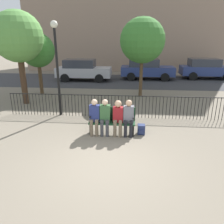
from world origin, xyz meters
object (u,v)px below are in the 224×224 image
at_px(backpack, 141,129).
at_px(tree_1, 18,37).
at_px(parked_car_1, 83,70).
at_px(seated_person_3, 129,116).
at_px(park_bench, 112,120).
at_px(seated_person_1, 105,115).
at_px(parked_car_0, 206,68).
at_px(tree_2, 38,51).
at_px(lamp_post, 56,56).
at_px(tree_0, 142,41).
at_px(parked_car_2, 146,69).
at_px(seated_person_2, 118,116).
at_px(seated_person_0, 95,115).

distance_m(backpack, tree_1, 7.26).
bearing_deg(parked_car_1, seated_person_3, -69.75).
distance_m(park_bench, seated_person_1, 0.33).
bearing_deg(parked_car_0, parked_car_1, -170.58).
height_order(tree_2, lamp_post, lamp_post).
bearing_deg(tree_1, lamp_post, -34.40).
bearing_deg(seated_person_1, lamp_post, 139.11).
bearing_deg(tree_2, lamp_post, -57.39).
height_order(seated_person_1, seated_person_3, same).
relative_size(seated_person_3, tree_0, 0.29).
xyz_separation_m(tree_0, parked_car_1, (-4.30, 4.50, -2.19)).
distance_m(parked_car_0, parked_car_2, 4.92).
xyz_separation_m(seated_person_2, lamp_post, (-2.59, 1.86, 1.81)).
bearing_deg(park_bench, tree_0, 77.73).
bearing_deg(tree_1, tree_2, 88.27).
bearing_deg(tree_1, backpack, -30.19).
relative_size(seated_person_1, parked_car_0, 0.30).
relative_size(seated_person_2, parked_car_2, 0.29).
xyz_separation_m(seated_person_3, tree_0, (0.61, 5.51, 2.34)).
relative_size(seated_person_3, lamp_post, 0.33).
xyz_separation_m(tree_2, parked_car_0, (11.34, 6.25, -1.66)).
bearing_deg(lamp_post, tree_2, 122.61).
height_order(seated_person_0, tree_2, tree_2).
xyz_separation_m(seated_person_3, tree_1, (-5.26, 3.45, 2.50)).
relative_size(seated_person_0, parked_car_0, 0.29).
relative_size(tree_0, parked_car_2, 1.01).
distance_m(tree_0, parked_car_2, 5.95).
bearing_deg(park_bench, lamp_post, 143.90).
distance_m(seated_person_1, tree_0, 6.15).
bearing_deg(park_bench, parked_car_0, 59.80).
bearing_deg(parked_car_2, seated_person_0, -102.39).
xyz_separation_m(tree_0, parked_car_2, (0.66, 5.49, -2.19)).
height_order(seated_person_2, parked_car_2, parked_car_2).
xyz_separation_m(park_bench, seated_person_0, (-0.59, -0.13, 0.20)).
height_order(seated_person_0, tree_1, tree_1).
relative_size(park_bench, backpack, 4.62).
bearing_deg(parked_car_0, seated_person_0, -122.06).
height_order(park_bench, parked_car_2, parked_car_2).
bearing_deg(tree_0, tree_1, -160.63).
xyz_separation_m(tree_2, lamp_post, (2.26, -3.53, -0.00)).
distance_m(park_bench, parked_car_2, 11.04).
distance_m(seated_person_3, parked_car_1, 10.67).
bearing_deg(tree_0, tree_2, -178.81).
height_order(seated_person_0, parked_car_1, parked_car_1).
xyz_separation_m(parked_car_0, parked_car_1, (-9.84, -1.63, 0.00)).
relative_size(park_bench, lamp_post, 0.41).
distance_m(seated_person_3, backpack, 0.70).
bearing_deg(lamp_post, tree_1, 145.60).
xyz_separation_m(seated_person_2, parked_car_0, (6.50, 11.64, 0.15)).
height_order(seated_person_2, parked_car_0, parked_car_0).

